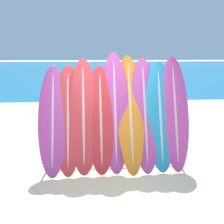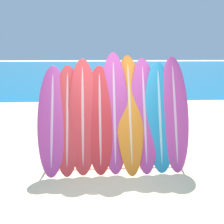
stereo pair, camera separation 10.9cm
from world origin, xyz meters
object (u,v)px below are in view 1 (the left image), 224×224
object	(u,v)px
person_near_water	(148,90)
person_far_right	(139,101)
surfboard_slot_0	(53,120)
surfboard_slot_1	(68,119)
surfboard_slot_3	(101,119)
surfboard_slot_5	(130,113)
surfboard_slot_2	(84,116)
surfboard_slot_6	(145,114)
surfboard_slot_8	(175,113)
surfboard_slot_7	(160,116)
surfboard_slot_4	(115,112)
surfboard_rack	(115,143)
person_mid_beach	(54,90)
person_far_left	(114,88)

from	to	relation	value
person_near_water	person_far_right	world-z (taller)	person_far_right
surfboard_slot_0	person_far_right	xyz separation A→B (m)	(2.23, 2.86, -0.19)
person_near_water	surfboard_slot_1	bearing A→B (deg)	144.36
surfboard_slot_3	surfboard_slot_5	xyz separation A→B (m)	(0.60, 0.06, 0.10)
surfboard_slot_2	person_far_right	bearing A→B (deg)	60.15
surfboard_slot_2	surfboard_slot_6	bearing A→B (deg)	0.93
surfboard_slot_8	surfboard_slot_6	bearing A→B (deg)	178.71
surfboard_slot_7	person_near_water	world-z (taller)	surfboard_slot_7
surfboard_slot_8	surfboard_slot_7	bearing A→B (deg)	-177.55
surfboard_slot_1	surfboard_slot_4	distance (m)	0.94
surfboard_rack	surfboard_slot_3	world-z (taller)	surfboard_slot_3
person_mid_beach	person_far_right	xyz separation A→B (m)	(2.85, -1.97, -0.10)
surfboard_rack	person_far_right	distance (m)	3.05
surfboard_rack	person_mid_beach	size ratio (longest dim) A/B	1.61
surfboard_rack	person_far_right	bearing A→B (deg)	70.68
surfboard_rack	surfboard_slot_1	distance (m)	1.07
surfboard_slot_5	surfboard_slot_7	world-z (taller)	surfboard_slot_5
surfboard_rack	surfboard_slot_3	bearing A→B (deg)	-178.90
surfboard_slot_4	surfboard_slot_8	size ratio (longest dim) A/B	1.04
person_near_water	person_mid_beach	world-z (taller)	person_mid_beach
surfboard_slot_0	surfboard_slot_6	xyz separation A→B (m)	(1.83, 0.04, 0.07)
surfboard_slot_3	surfboard_slot_5	world-z (taller)	surfboard_slot_5
surfboard_rack	surfboard_slot_2	size ratio (longest dim) A/B	1.26
person_far_right	surfboard_slot_2	bearing A→B (deg)	147.50
surfboard_rack	person_near_water	xyz separation A→B (m)	(1.88, 5.50, 0.31)
surfboard_slot_4	surfboard_slot_0	bearing A→B (deg)	-177.85
person_far_left	surfboard_slot_6	bearing A→B (deg)	-25.85
surfboard_rack	surfboard_slot_8	distance (m)	1.36
surfboard_slot_1	surfboard_slot_2	xyz separation A→B (m)	(0.31, 0.01, 0.07)
surfboard_rack	surfboard_slot_4	distance (m)	0.65
surfboard_rack	surfboard_slot_7	bearing A→B (deg)	0.78
surfboard_slot_1	person_far_right	size ratio (longest dim) A/B	1.34
surfboard_slot_0	surfboard_slot_8	world-z (taller)	surfboard_slot_8
surfboard_slot_4	surfboard_slot_2	bearing A→B (deg)	-177.16
person_far_right	surfboard_slot_0	bearing A→B (deg)	139.38
surfboard_rack	surfboard_slot_3	xyz separation A→B (m)	(-0.29, -0.01, 0.52)
person_near_water	surfboard_slot_5	bearing A→B (deg)	155.43
surfboard_slot_5	surfboard_slot_6	distance (m)	0.30
surfboard_rack	surfboard_slot_5	xyz separation A→B (m)	(0.31, 0.05, 0.62)
surfboard_rack	surfboard_slot_7	distance (m)	1.07
surfboard_slot_0	surfboard_slot_7	size ratio (longest dim) A/B	0.97
surfboard_slot_3	person_far_right	distance (m)	3.16
surfboard_slot_5	surfboard_slot_6	xyz separation A→B (m)	(0.30, -0.01, -0.03)
surfboard_slot_4	surfboard_slot_6	size ratio (longest dim) A/B	1.05
surfboard_slot_1	person_near_water	world-z (taller)	surfboard_slot_1
surfboard_rack	person_far_left	size ratio (longest dim) A/B	1.66
surfboard_slot_3	surfboard_slot_2	bearing A→B (deg)	175.81
surfboard_slot_7	person_far_right	bearing A→B (deg)	88.16
surfboard_slot_7	person_far_left	xyz separation A→B (m)	(-0.44, 5.58, -0.15)
surfboard_slot_3	person_far_left	world-z (taller)	surfboard_slot_3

